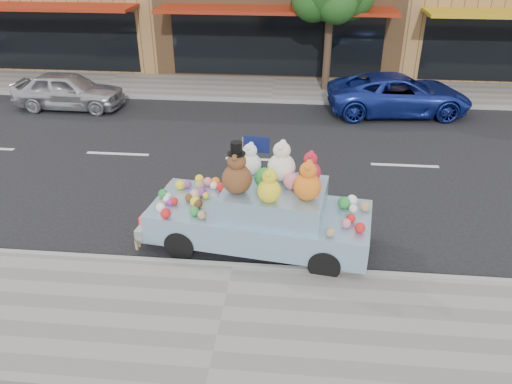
# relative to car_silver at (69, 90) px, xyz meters

# --- Properties ---
(ground) EXTENTS (120.00, 120.00, 0.00)m
(ground) POSITION_rel_car_silver_xyz_m (6.97, -3.70, -0.64)
(ground) COLOR black
(ground) RESTS_ON ground
(near_sidewalk) EXTENTS (60.00, 3.00, 0.12)m
(near_sidewalk) POSITION_rel_car_silver_xyz_m (6.97, -10.20, -0.58)
(near_sidewalk) COLOR gray
(near_sidewalk) RESTS_ON ground
(far_sidewalk) EXTENTS (60.00, 3.00, 0.12)m
(far_sidewalk) POSITION_rel_car_silver_xyz_m (6.97, 2.80, -0.58)
(far_sidewalk) COLOR gray
(far_sidewalk) RESTS_ON ground
(near_kerb) EXTENTS (60.00, 0.12, 0.13)m
(near_kerb) POSITION_rel_car_silver_xyz_m (6.97, -8.70, -0.58)
(near_kerb) COLOR gray
(near_kerb) RESTS_ON ground
(far_kerb) EXTENTS (60.00, 0.12, 0.13)m
(far_kerb) POSITION_rel_car_silver_xyz_m (6.97, 1.30, -0.58)
(far_kerb) COLOR gray
(far_kerb) RESTS_ON ground
(car_silver) EXTENTS (3.80, 1.59, 1.28)m
(car_silver) POSITION_rel_car_silver_xyz_m (0.00, 0.00, 0.00)
(car_silver) COLOR #B4B4B9
(car_silver) RESTS_ON ground
(car_blue) EXTENTS (4.97, 2.67, 1.33)m
(car_blue) POSITION_rel_car_silver_xyz_m (11.38, 0.59, 0.02)
(car_blue) COLOR #1C2F9B
(car_blue) RESTS_ON ground
(art_car) EXTENTS (4.67, 2.33, 2.36)m
(art_car) POSITION_rel_car_silver_xyz_m (7.43, -7.82, 0.17)
(art_car) COLOR black
(art_car) RESTS_ON ground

